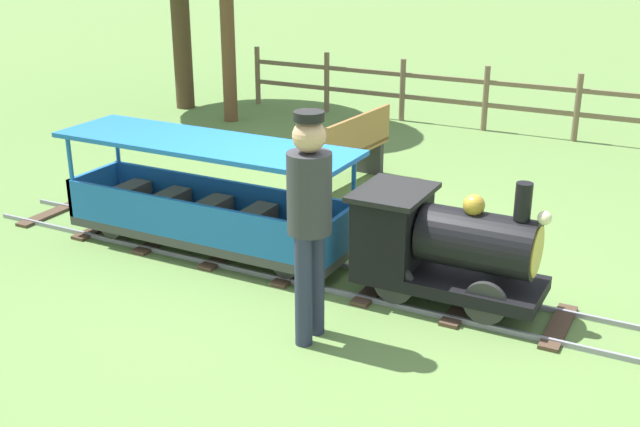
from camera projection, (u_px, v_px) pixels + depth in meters
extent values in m
plane|color=#608442|center=(319.00, 276.00, 6.47)|extent=(60.00, 60.00, 0.00)
cube|color=gray|center=(312.00, 259.00, 6.74)|extent=(0.03, 6.40, 0.04)
cube|color=gray|center=(284.00, 280.00, 6.34)|extent=(0.03, 6.40, 0.04)
cube|color=#4C3828|center=(49.00, 214.00, 7.78)|extent=(0.72, 0.14, 0.03)
cube|color=#4C3828|center=(103.00, 226.00, 7.47)|extent=(0.72, 0.14, 0.03)
cube|color=#4C3828|center=(163.00, 240.00, 7.16)|extent=(0.72, 0.14, 0.03)
cube|color=#4C3828|center=(228.00, 254.00, 6.85)|extent=(0.72, 0.14, 0.03)
cube|color=#4C3828|center=(299.00, 270.00, 6.54)|extent=(0.72, 0.14, 0.03)
cube|color=#4C3828|center=(377.00, 287.00, 6.23)|extent=(0.72, 0.14, 0.03)
cube|color=#4C3828|center=(463.00, 306.00, 5.93)|extent=(0.72, 0.14, 0.03)
cube|color=#4C3828|center=(559.00, 327.00, 5.62)|extent=(0.72, 0.14, 0.03)
cube|color=black|center=(449.00, 279.00, 5.91)|extent=(0.60, 1.40, 0.10)
cylinder|color=black|center=(478.00, 241.00, 5.70)|extent=(0.44, 0.85, 0.44)
cylinder|color=#B7932D|center=(537.00, 252.00, 5.52)|extent=(0.37, 0.02, 0.37)
cylinder|color=black|center=(523.00, 202.00, 5.45)|extent=(0.12, 0.12, 0.27)
sphere|color=#B7932D|center=(474.00, 205.00, 5.63)|extent=(0.16, 0.16, 0.16)
cube|color=black|center=(392.00, 229.00, 6.00)|extent=(0.60, 0.45, 0.55)
cube|color=black|center=(393.00, 192.00, 5.90)|extent=(0.68, 0.53, 0.04)
sphere|color=#F2EAB2|center=(545.00, 218.00, 5.41)|extent=(0.10, 0.10, 0.10)
cylinder|color=#2D2D2D|center=(503.00, 278.00, 5.96)|extent=(0.05, 0.32, 0.32)
cylinder|color=#2D2D2D|center=(485.00, 303.00, 5.56)|extent=(0.05, 0.32, 0.32)
cylinder|color=#2D2D2D|center=(417.00, 260.00, 6.26)|extent=(0.05, 0.32, 0.32)
cylinder|color=#2D2D2D|center=(394.00, 283.00, 5.87)|extent=(0.05, 0.32, 0.32)
cube|color=#3F3F3F|center=(209.00, 233.00, 6.88)|extent=(0.68, 2.60, 0.08)
cube|color=blue|center=(228.00, 199.00, 7.07)|extent=(0.04, 2.60, 0.35)
cube|color=blue|center=(186.00, 221.00, 6.54)|extent=(0.04, 2.60, 0.35)
cube|color=blue|center=(340.00, 235.00, 6.25)|extent=(0.68, 0.04, 0.35)
cube|color=blue|center=(96.00, 188.00, 7.36)|extent=(0.68, 0.04, 0.35)
cylinder|color=blue|center=(354.00, 200.00, 6.44)|extent=(0.04, 0.04, 0.75)
cylinder|color=blue|center=(319.00, 224.00, 5.93)|extent=(0.04, 0.04, 0.75)
cylinder|color=blue|center=(119.00, 160.00, 7.53)|extent=(0.04, 0.04, 0.75)
cylinder|color=blue|center=(72.00, 177.00, 7.02)|extent=(0.04, 0.04, 0.75)
cube|color=blue|center=(204.00, 143.00, 6.59)|extent=(0.78, 2.70, 0.04)
cube|color=brown|center=(126.00, 199.00, 7.22)|extent=(0.52, 0.20, 0.24)
cube|color=brown|center=(166.00, 207.00, 7.02)|extent=(0.52, 0.20, 0.24)
cube|color=brown|center=(208.00, 216.00, 6.82)|extent=(0.52, 0.20, 0.24)
cube|color=brown|center=(253.00, 224.00, 6.62)|extent=(0.52, 0.20, 0.24)
cube|color=brown|center=(301.00, 234.00, 6.42)|extent=(0.52, 0.20, 0.24)
cylinder|color=#262626|center=(313.00, 244.00, 6.69)|extent=(0.04, 0.24, 0.24)
cylinder|color=#262626|center=(285.00, 264.00, 6.29)|extent=(0.04, 0.24, 0.24)
cylinder|color=#262626|center=(145.00, 210.00, 7.48)|extent=(0.04, 0.24, 0.24)
cylinder|color=#262626|center=(111.00, 226.00, 7.08)|extent=(0.04, 0.24, 0.24)
cylinder|color=#282D47|center=(316.00, 281.00, 5.44)|extent=(0.12, 0.12, 0.80)
cylinder|color=#282D47|center=(303.00, 291.00, 5.29)|extent=(0.12, 0.12, 0.80)
cylinder|color=#333338|center=(309.00, 193.00, 5.13)|extent=(0.30, 0.30, 0.55)
sphere|color=tan|center=(309.00, 136.00, 4.99)|extent=(0.22, 0.22, 0.22)
cylinder|color=black|center=(309.00, 116.00, 4.95)|extent=(0.20, 0.20, 0.06)
cube|color=olive|center=(345.00, 149.00, 8.51)|extent=(1.33, 0.51, 0.06)
cube|color=olive|center=(359.00, 134.00, 8.35)|extent=(1.30, 0.15, 0.40)
cube|color=#333333|center=(316.00, 181.00, 8.13)|extent=(0.11, 0.33, 0.42)
cube|color=#333333|center=(370.00, 155.00, 9.04)|extent=(0.11, 0.33, 0.42)
cylinder|color=brown|center=(228.00, 34.00, 11.07)|extent=(0.20, 0.20, 2.49)
cylinder|color=#4C3823|center=(182.00, 36.00, 11.93)|extent=(0.28, 0.28, 2.22)
cylinder|color=#756047|center=(258.00, 76.00, 12.42)|extent=(0.08, 0.08, 0.90)
cylinder|color=#756047|center=(327.00, 83.00, 11.88)|extent=(0.08, 0.08, 0.90)
cylinder|color=#756047|center=(402.00, 90.00, 11.35)|extent=(0.08, 0.08, 0.90)
cylinder|color=#756047|center=(486.00, 98.00, 10.81)|extent=(0.08, 0.08, 0.90)
cylinder|color=#756047|center=(577.00, 108.00, 10.28)|extent=(0.08, 0.08, 0.90)
cube|color=#756047|center=(487.00, 82.00, 10.73)|extent=(0.04, 7.40, 0.06)
cube|color=#756047|center=(485.00, 105.00, 10.84)|extent=(0.04, 7.40, 0.06)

